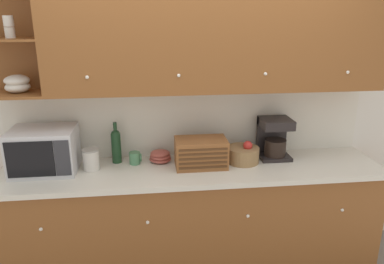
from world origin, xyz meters
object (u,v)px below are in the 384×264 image
Objects in this scene: wine_bottle at (116,145)px; bread_box at (201,153)px; mug at (135,158)px; storage_canister at (91,159)px; coffee_maker at (274,138)px; microwave at (44,150)px; bowl_stack_on_counter at (160,156)px; fruit_basket at (243,154)px.

wine_bottle is 0.84× the size of bread_box.
storage_canister is at bearing -166.43° from mug.
wine_bottle reaches higher than mug.
storage_canister is 1.51m from coffee_maker.
storage_canister is 0.35m from mug.
microwave is 1.85m from coffee_maker.
coffee_maker is (0.96, -0.01, 0.13)m from bowl_stack_on_counter.
microwave is 1.40× the size of coffee_maker.
microwave is 2.83× the size of storage_canister.
fruit_basket is at bearing -4.37° from mug.
bowl_stack_on_counter is (0.54, 0.11, -0.04)m from storage_canister.
storage_canister is 0.42× the size of bread_box.
wine_bottle reaches higher than bread_box.
bowl_stack_on_counter is 0.97m from coffee_maker.
coffee_maker is (1.50, 0.10, 0.09)m from storage_canister.
mug is 0.38× the size of fruit_basket.
coffee_maker is (1.16, 0.02, 0.12)m from mug.
wine_bottle is 0.69m from bread_box.
wine_bottle is at bearing 160.78° from mug.
storage_canister is (0.35, -0.02, -0.08)m from microwave.
storage_canister is at bearing -168.94° from bowl_stack_on_counter.
bread_box is at bearing -2.48° from microwave.
mug is at bearing -179.09° from coffee_maker.
coffee_maker is at bearing 0.91° from mug.
wine_bottle is 0.19m from mug.
storage_canister is 0.55m from bowl_stack_on_counter.
fruit_basket is 0.31m from coffee_maker.
mug is (0.15, -0.05, -0.10)m from wine_bottle.
wine_bottle is 3.41× the size of mug.
coffee_maker reaches higher than bread_box.
mug is (0.34, 0.08, -0.04)m from storage_canister.
fruit_basket is at bearing -0.24° from microwave.
bread_box is (0.86, -0.03, 0.03)m from storage_canister.
wine_bottle is at bearing 11.92° from microwave.
mug is (0.68, 0.06, -0.12)m from microwave.
bread_box is at bearing -13.78° from wine_bottle.
mug is 1.17m from coffee_maker.
fruit_basket is 0.78× the size of coffee_maker.
bread_box is (0.32, -0.14, 0.07)m from bowl_stack_on_counter.
microwave reaches higher than storage_canister.
mug is 0.25× the size of bread_box.
microwave is 1.21m from bread_box.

